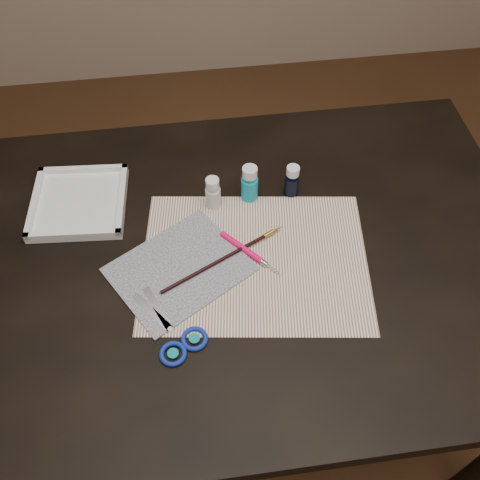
{
  "coord_description": "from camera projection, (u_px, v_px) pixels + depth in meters",
  "views": [
    {
      "loc": [
        -0.09,
        -0.67,
        1.69
      ],
      "look_at": [
        0.0,
        0.0,
        0.8
      ],
      "focal_mm": 40.0,
      "sensor_mm": 36.0,
      "label": 1
    }
  ],
  "objects": [
    {
      "name": "table",
      "position": [
        240.0,
        335.0,
        1.46
      ],
      "size": [
        1.3,
        0.9,
        0.75
      ],
      "primitive_type": "cube",
      "color": "black",
      "rests_on": "ground"
    },
    {
      "name": "scissors",
      "position": [
        162.0,
        325.0,
        1.05
      ],
      "size": [
        0.21,
        0.23,
        0.01
      ],
      "primitive_type": null,
      "rotation": [
        0.0,
        0.0,
        2.23
      ],
      "color": "silver",
      "rests_on": "table"
    },
    {
      "name": "ground",
      "position": [
        240.0,
        389.0,
        1.76
      ],
      "size": [
        3.5,
        3.5,
        0.02
      ],
      "primitive_type": "cube",
      "color": "#422614",
      "rests_on": "ground"
    },
    {
      "name": "paint_bottle_navy",
      "position": [
        292.0,
        181.0,
        1.23
      ],
      "size": [
        0.05,
        0.05,
        0.08
      ],
      "primitive_type": "cylinder",
      "rotation": [
        0.0,
        0.0,
        0.43
      ],
      "color": "black",
      "rests_on": "table"
    },
    {
      "name": "paintbrush",
      "position": [
        224.0,
        258.0,
        1.14
      ],
      "size": [
        0.28,
        0.15,
        0.01
      ],
      "primitive_type": null,
      "rotation": [
        0.0,
        0.0,
        0.46
      ],
      "color": "black",
      "rests_on": "canvas"
    },
    {
      "name": "palette_tray",
      "position": [
        79.0,
        202.0,
        1.23
      ],
      "size": [
        0.23,
        0.23,
        0.03
      ],
      "primitive_type": "cube",
      "rotation": [
        0.0,
        0.0,
        -0.08
      ],
      "color": "white",
      "rests_on": "table"
    },
    {
      "name": "craft_knife",
      "position": [
        251.0,
        254.0,
        1.15
      ],
      "size": [
        0.12,
        0.14,
        0.01
      ],
      "primitive_type": null,
      "rotation": [
        0.0,
        0.0,
        -0.85
      ],
      "color": "#FF0E59",
      "rests_on": "paper"
    },
    {
      "name": "paint_bottle_white",
      "position": [
        213.0,
        193.0,
        1.21
      ],
      "size": [
        0.04,
        0.04,
        0.08
      ],
      "primitive_type": "cylinder",
      "rotation": [
        0.0,
        0.0,
        -0.09
      ],
      "color": "silver",
      "rests_on": "table"
    },
    {
      "name": "canvas",
      "position": [
        180.0,
        269.0,
        1.13
      ],
      "size": [
        0.34,
        0.32,
        0.0
      ],
      "primitive_type": "cube",
      "rotation": [
        0.0,
        0.0,
        0.55
      ],
      "color": "black",
      "rests_on": "paper"
    },
    {
      "name": "paper",
      "position": [
        255.0,
        260.0,
        1.15
      ],
      "size": [
        0.53,
        0.43,
        0.0
      ],
      "primitive_type": "cube",
      "rotation": [
        0.0,
        0.0,
        -0.14
      ],
      "color": "white",
      "rests_on": "table"
    },
    {
      "name": "paint_bottle_cyan",
      "position": [
        250.0,
        183.0,
        1.22
      ],
      "size": [
        0.05,
        0.05,
        0.1
      ],
      "primitive_type": "cylinder",
      "rotation": [
        0.0,
        0.0,
        0.4
      ],
      "color": "#129CB7",
      "rests_on": "table"
    }
  ]
}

